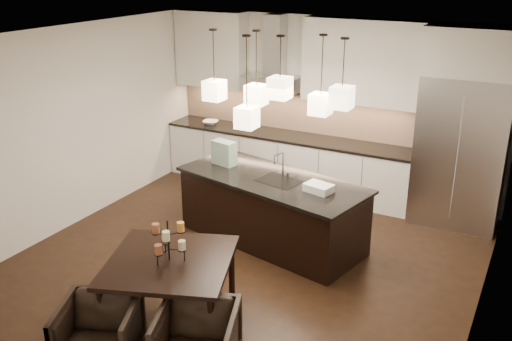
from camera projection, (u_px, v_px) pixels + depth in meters
The scene contains 36 objects.
floor at pixel (249, 260), 7.32m from camera, with size 5.50×5.50×0.02m, color black.
ceiling at pixel (248, 36), 6.33m from camera, with size 5.50×5.50×0.02m, color white.
wall_back at pixel (331, 106), 9.11m from camera, with size 5.50×0.02×2.80m, color silver.
wall_front at pixel (83, 257), 4.54m from camera, with size 5.50×0.02×2.80m, color silver.
wall_left at pixel (77, 126), 8.03m from camera, with size 0.02×5.50×2.80m, color silver.
wall_right at pixel (494, 199), 5.62m from camera, with size 0.02×5.50×2.80m, color silver.
refrigerator at pixel (461, 152), 7.99m from camera, with size 1.20×0.72×2.15m, color #B7B7BA.
fridge_panel at pixel (474, 51), 7.49m from camera, with size 1.26×0.72×0.65m, color silver.
lower_cabinets at pixel (286, 162), 9.45m from camera, with size 4.21×0.62×0.88m, color silver.
countertop at pixel (286, 136), 9.28m from camera, with size 4.21×0.66×0.04m, color black.
backsplash at pixel (294, 112), 9.41m from camera, with size 4.21×0.02×0.63m, color #D8AE8F.
upper_cab_left at pixel (212, 49), 9.60m from camera, with size 1.25×0.35×1.25m, color silver.
upper_cab_right at pixel (364, 62), 8.43m from camera, with size 1.86×0.35×1.25m, color silver.
hood_canopy at pixel (271, 84), 9.17m from camera, with size 0.90×0.52×0.24m, color #B7B7BA.
hood_chimney at pixel (275, 45), 9.05m from camera, with size 0.30×0.28×0.96m, color #B7B7BA.
fruit_bowl at pixel (211, 122), 9.85m from camera, with size 0.26×0.26×0.06m, color silver.
island_body at pixel (272, 211), 7.65m from camera, with size 2.48×0.99×0.87m, color black.
island_top at pixel (272, 180), 7.49m from camera, with size 2.56×1.07×0.04m, color black.
faucet at pixel (283, 165), 7.42m from camera, with size 0.10×0.24×0.38m, color silver, non-canonical shape.
tote_bag at pixel (224, 153), 7.93m from camera, with size 0.34×0.18×0.34m, color #225734.
food_container at pixel (319, 188), 7.04m from camera, with size 0.34×0.24×0.10m, color silver.
dining_table at pixel (171, 291), 5.94m from camera, with size 1.24×1.24×0.75m, color black, non-canonical shape.
candelabra at pixel (168, 240), 5.74m from camera, with size 0.36×0.36×0.44m, color black, non-canonical shape.
candle_a at pixel (182, 245), 5.73m from camera, with size 0.08×0.08×0.10m, color beige.
candle_b at pixel (165, 238), 5.87m from camera, with size 0.08×0.08×0.10m, color #C38037.
candle_c at pixel (158, 249), 5.65m from camera, with size 0.08×0.08×0.10m, color brown.
candle_d at pixel (181, 227), 5.76m from camera, with size 0.08×0.08×0.10m, color #C38037.
candle_e at pixel (156, 228), 5.73m from camera, with size 0.08×0.08×0.10m, color brown.
candle_f at pixel (166, 236), 5.57m from camera, with size 0.08×0.08×0.10m, color beige.
armchair_left at pixel (99, 334), 5.33m from camera, with size 0.71×0.73×0.66m, color black.
pendant_a at pixel (214, 90), 7.35m from camera, with size 0.24×0.24×0.26m, color #F4E3BA.
pendant_b at pixel (256, 95), 7.26m from camera, with size 0.24×0.24×0.26m, color #F4E3BA.
pendant_c at pixel (280, 88), 6.74m from camera, with size 0.24×0.24×0.26m, color #F4E3BA.
pendant_d at pixel (320, 104), 6.89m from camera, with size 0.24×0.24×0.26m, color #F4E3BA.
pendant_e at pixel (342, 97), 6.56m from camera, with size 0.24×0.24×0.26m, color #F4E3BA.
pendant_f at pixel (247, 117), 6.88m from camera, with size 0.24×0.24×0.26m, color #F4E3BA.
Camera 1 is at (3.10, -5.65, 3.65)m, focal length 40.00 mm.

